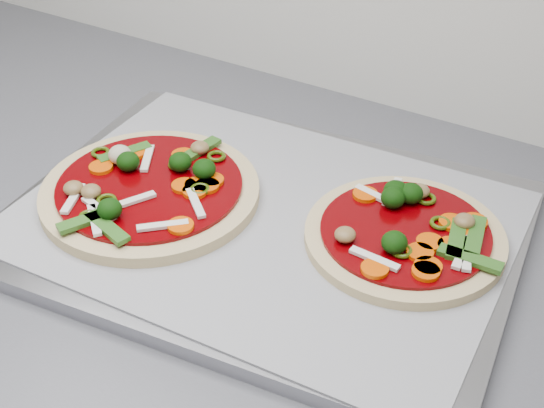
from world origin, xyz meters
The scene contains 4 objects.
baking_tray centered at (-0.71, 1.30, 0.91)m, with size 0.49×0.36×0.02m, color #97969C.
parchment centered at (-0.71, 1.30, 0.92)m, with size 0.47×0.34×0.00m, color #9D9DA3.
pizza_left centered at (-0.83, 1.27, 0.93)m, with size 0.30×0.30×0.04m.
pizza_right centered at (-0.57, 1.34, 0.93)m, with size 0.25×0.25×0.03m.
Camera 1 is at (-0.40, 0.80, 1.37)m, focal length 50.00 mm.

